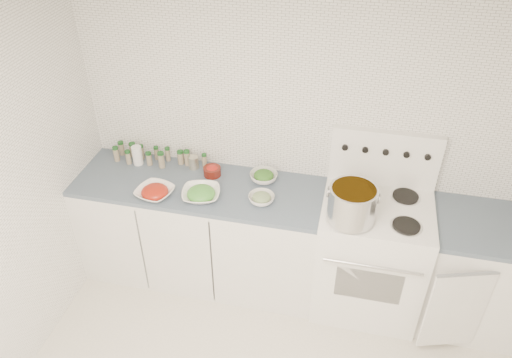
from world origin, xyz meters
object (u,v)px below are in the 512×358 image
(bowl_tomato, at_px, (155,192))
(bowl_snowpea, at_px, (201,194))
(stock_pot, at_px, (352,203))
(stove, at_px, (370,252))

(bowl_tomato, relative_size, bowl_snowpea, 0.97)
(stock_pot, bearing_deg, bowl_snowpea, 177.66)
(stock_pot, distance_m, bowl_snowpea, 1.06)
(bowl_tomato, distance_m, bowl_snowpea, 0.33)
(stove, xyz_separation_m, bowl_tomato, (-1.56, -0.19, 0.44))
(stove, relative_size, stock_pot, 4.02)
(stock_pot, height_order, bowl_tomato, stock_pot)
(stock_pot, bearing_deg, stove, 44.97)
(stock_pot, bearing_deg, bowl_tomato, -179.64)
(bowl_tomato, height_order, bowl_snowpea, bowl_snowpea)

